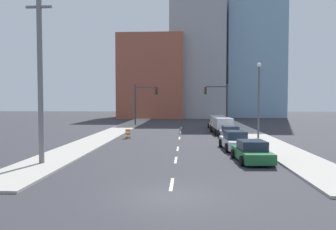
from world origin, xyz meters
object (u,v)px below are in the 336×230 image
Objects in this scene: traffic_signal_left at (141,99)px; utility_pole_left_near at (40,78)px; sedan_silver at (230,134)px; box_truck_black at (223,126)px; traffic_signal_right at (221,99)px; street_lamp at (259,95)px; box_truck_tan at (217,123)px; sedan_white at (235,141)px; traffic_barrel at (128,134)px; sedan_green at (252,152)px.

utility_pole_left_near is at bearing -93.76° from traffic_signal_left.
sedan_silver is 0.77× the size of box_truck_black.
street_lamp is (2.14, -16.23, 0.47)m from traffic_signal_right.
sedan_silver is 12.76m from box_truck_tan.
street_lamp is 1.65× the size of sedan_white.
street_lamp is at bearing 1.17° from traffic_barrel.
traffic_signal_left is at bearing 180.00° from traffic_signal_right.
traffic_signal_right is at bearing 55.40° from traffic_barrel.
sedan_white is (10.04, -7.22, 0.22)m from traffic_barrel.
utility_pole_left_near reaches higher than street_lamp.
traffic_signal_left is 16.32m from box_truck_black.
traffic_signal_left is 26.32m from sedan_white.
traffic_signal_right is 1.44× the size of sedan_green.
sedan_silver is (11.34, -17.36, -3.46)m from traffic_signal_left.
traffic_signal_left is 1.35× the size of sedan_white.
box_truck_black is (13.26, 19.31, -4.44)m from utility_pole_left_near.
street_lamp is at bearing -60.07° from box_truck_black.
sedan_green is at bearing -104.04° from street_lamp.
box_truck_tan is (0.38, 19.13, 0.17)m from sedan_white.
sedan_silver is (0.47, 6.37, -0.05)m from sedan_white.
sedan_green is (10.34, -12.48, 0.16)m from traffic_barrel.
traffic_barrel is at bearing 126.35° from sedan_green.
utility_pole_left_near is at bearing -135.03° from sedan_silver.
utility_pole_left_near is 21.87m from street_lamp.
traffic_signal_left and traffic_signal_right have the same top height.
sedan_white is at bearing 90.05° from sedan_green.
traffic_signal_right is (12.23, 0.00, 0.00)m from traffic_signal_left.
sedan_white is (-1.35, -23.73, -3.40)m from traffic_signal_right.
box_truck_tan is (13.28, 26.11, -4.48)m from utility_pole_left_near.
traffic_signal_right reaches higher than box_truck_tan.
sedan_white is 0.80× the size of box_truck_tan.
traffic_signal_left is 6.77× the size of traffic_barrel.
sedan_silver reaches higher than sedan_green.
utility_pole_left_near reaches higher than traffic_signal_left.
street_lamp reaches higher than traffic_signal_right.
traffic_signal_right is 0.82× the size of street_lamp.
sedan_green is at bearing 7.39° from utility_pole_left_near.
box_truck_black is at bearing -90.49° from box_truck_tan.
box_truck_black reaches higher than sedan_white.
utility_pole_left_near is 2.18× the size of sedan_silver.
traffic_signal_left is 12.58m from box_truck_tan.
street_lamp reaches higher than traffic_barrel.
utility_pole_left_near is (-14.24, -30.70, 1.25)m from traffic_signal_right.
box_truck_tan is (-3.11, 11.64, -3.70)m from street_lamp.
traffic_signal_right is 5.70m from box_truck_tan.
sedan_silver is at bearing -92.91° from traffic_signal_right.
street_lamp is 13.73m from sedan_green.
sedan_green is 17.60m from box_truck_black.
street_lamp reaches higher than box_truck_black.
traffic_barrel is (2.85, 14.19, -4.88)m from utility_pole_left_near.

